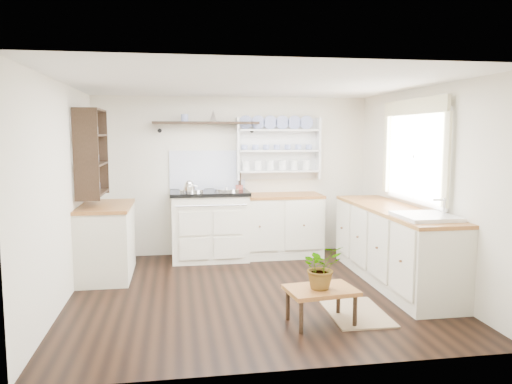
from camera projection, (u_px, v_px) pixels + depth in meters
floor at (253, 292)px, 5.61m from camera, size 4.00×3.80×0.01m
wall_back at (233, 176)px, 7.34m from camera, size 4.00×0.02×2.30m
wall_right at (423, 187)px, 5.79m from camera, size 0.02×3.80×2.30m
wall_left at (63, 194)px, 5.16m from camera, size 0.02×3.80×2.30m
ceiling at (253, 84)px, 5.34m from camera, size 4.00×3.80×0.01m
window at (414, 151)px, 5.88m from camera, size 0.08×1.55×1.22m
aga_cooker at (210, 224)px, 7.03m from camera, size 1.09×0.75×1.00m
back_cabinets at (277, 224)px, 7.22m from camera, size 1.27×0.63×0.90m
right_cabinets at (393, 244)px, 5.92m from camera, size 0.62×2.43×0.90m
belfast_sink at (425, 228)px, 5.15m from camera, size 0.55×0.60×0.45m
left_cabinets at (107, 240)px, 6.17m from camera, size 0.62×1.13×0.90m
plate_rack at (277, 148)px, 7.36m from camera, size 1.20×0.22×0.90m
high_shelf at (206, 124)px, 7.07m from camera, size 1.50×0.29×0.16m
left_shelving at (91, 152)px, 6.02m from camera, size 0.28×0.80×1.05m
kettle at (189, 188)px, 6.81m from camera, size 0.16×0.16×0.20m
utensil_crock at (239, 189)px, 7.15m from camera, size 0.11×0.11×0.13m
center_table at (321, 293)px, 4.64m from camera, size 0.68×0.52×0.34m
potted_plant at (321, 267)px, 4.61m from camera, size 0.43×0.40×0.41m
floor_rug at (356, 313)px, 4.93m from camera, size 0.57×0.86×0.02m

